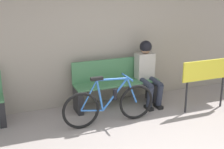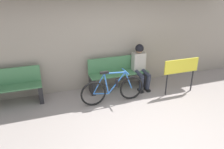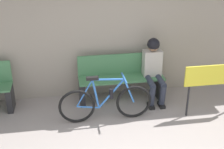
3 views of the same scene
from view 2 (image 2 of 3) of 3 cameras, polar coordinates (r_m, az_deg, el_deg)
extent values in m
plane|color=gray|center=(4.39, 10.01, -15.46)|extent=(24.00, 24.00, 0.00)
cube|color=#9E9384|center=(5.88, -0.95, 11.94)|extent=(12.00, 0.12, 3.20)
cube|color=#477F51|center=(5.87, 1.81, 0.30)|extent=(1.60, 0.42, 0.03)
cube|color=#477F51|center=(5.96, 1.16, 2.88)|extent=(1.60, 0.03, 0.40)
cube|color=#232326|center=(5.76, -5.21, -2.82)|extent=(0.10, 0.36, 0.45)
cube|color=#232326|center=(6.25, 8.21, -0.86)|extent=(0.10, 0.36, 0.45)
torus|color=black|center=(5.14, -4.88, -5.06)|extent=(0.61, 0.05, 0.61)
torus|color=black|center=(5.43, 5.11, -3.49)|extent=(0.61, 0.05, 0.61)
cylinder|color=blue|center=(5.09, 0.78, 0.45)|extent=(0.53, 0.03, 0.06)
cylinder|color=blue|center=(5.21, 1.27, -2.19)|extent=(0.45, 0.03, 0.52)
cylinder|color=blue|center=(5.12, -1.49, -2.44)|extent=(0.13, 0.03, 0.54)
cylinder|color=blue|center=(5.19, -2.89, -5.03)|extent=(0.37, 0.03, 0.08)
cylinder|color=blue|center=(5.06, -3.48, -2.44)|extent=(0.29, 0.02, 0.49)
cylinder|color=blue|center=(5.30, 4.32, -1.47)|extent=(0.20, 0.03, 0.46)
cube|color=black|center=(4.99, -2.05, 0.51)|extent=(0.20, 0.07, 0.05)
cylinder|color=blue|center=(5.17, 3.51, 0.86)|extent=(0.03, 0.40, 0.03)
cylinder|color=black|center=(5.21, 1.27, -2.19)|extent=(0.07, 0.07, 0.17)
cylinder|color=#2D3342|center=(5.87, 7.01, 0.21)|extent=(0.11, 0.43, 0.13)
cylinder|color=#2D3342|center=(5.81, 7.68, -2.35)|extent=(0.11, 0.17, 0.42)
cube|color=black|center=(5.93, 7.44, -4.23)|extent=(0.10, 0.22, 0.06)
cylinder|color=#2D3342|center=(5.96, 8.74, 0.45)|extent=(0.11, 0.43, 0.13)
cylinder|color=#2D3342|center=(5.90, 9.42, -2.07)|extent=(0.11, 0.17, 0.42)
cube|color=black|center=(6.02, 9.15, -3.93)|extent=(0.10, 0.22, 0.06)
cube|color=#B7B2A8|center=(6.04, 6.94, 3.42)|extent=(0.34, 0.22, 0.49)
sphere|color=#9E7556|center=(5.92, 7.18, 6.52)|extent=(0.20, 0.20, 0.20)
sphere|color=black|center=(5.91, 7.19, 6.80)|extent=(0.23, 0.23, 0.23)
cube|color=#477F51|center=(5.58, -25.18, -3.19)|extent=(1.42, 0.42, 0.03)
cube|color=#477F51|center=(5.68, -25.39, -0.42)|extent=(1.42, 0.03, 0.40)
cube|color=#232326|center=(5.63, -18.11, -4.55)|extent=(0.10, 0.36, 0.45)
cylinder|color=#232326|center=(5.78, 14.02, -2.61)|extent=(0.04, 0.04, 0.58)
cylinder|color=#232326|center=(6.23, 20.12, -1.52)|extent=(0.04, 0.04, 0.58)
cube|color=yellow|center=(5.83, 17.70, 2.14)|extent=(0.98, 0.03, 0.36)
camera|label=1|loc=(0.40, -50.24, -62.30)|focal=50.00mm
camera|label=3|loc=(0.97, 84.79, 20.38)|focal=50.00mm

